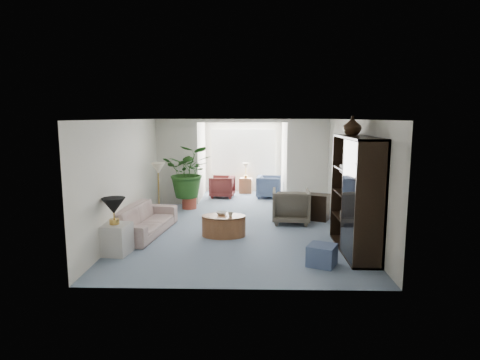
{
  "coord_description": "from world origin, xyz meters",
  "views": [
    {
      "loc": [
        0.24,
        -8.76,
        2.55
      ],
      "look_at": [
        0.0,
        0.6,
        1.1
      ],
      "focal_mm": 30.44,
      "sensor_mm": 36.0,
      "label": 1
    }
  ],
  "objects_px": {
    "floor_lamp": "(158,168)",
    "sunroom_chair_maroon": "(222,187)",
    "framed_picture": "(355,158)",
    "table_lamp": "(114,206)",
    "coffee_bowl": "(222,213)",
    "sunroom_chair_blue": "(269,187)",
    "wingback_chair": "(291,206)",
    "sunroom_table": "(246,186)",
    "ottoman": "(322,255)",
    "end_table": "(115,239)",
    "side_table_dark": "(318,207)",
    "sofa": "(144,220)",
    "plant_pot": "(189,203)",
    "entertainment_cabinet": "(356,195)",
    "coffee_cup": "(230,214)",
    "cabinet_urn": "(352,126)",
    "coffee_table": "(224,226)"
  },
  "relations": [
    {
      "from": "framed_picture",
      "to": "sofa",
      "type": "distance_m",
      "value": 4.76
    },
    {
      "from": "framed_picture",
      "to": "sunroom_chair_maroon",
      "type": "relative_size",
      "value": 0.66
    },
    {
      "from": "coffee_table",
      "to": "coffee_bowl",
      "type": "xyz_separation_m",
      "value": [
        -0.05,
        0.1,
        0.25
      ]
    },
    {
      "from": "sunroom_chair_blue",
      "to": "sunroom_chair_maroon",
      "type": "bearing_deg",
      "value": 96.46
    },
    {
      "from": "framed_picture",
      "to": "coffee_bowl",
      "type": "relative_size",
      "value": 2.16
    },
    {
      "from": "ottoman",
      "to": "sunroom_chair_maroon",
      "type": "relative_size",
      "value": 0.6
    },
    {
      "from": "wingback_chair",
      "to": "sunroom_table",
      "type": "relative_size",
      "value": 1.77
    },
    {
      "from": "coffee_cup",
      "to": "sunroom_chair_blue",
      "type": "bearing_deg",
      "value": 76.98
    },
    {
      "from": "floor_lamp",
      "to": "sunroom_table",
      "type": "height_order",
      "value": "floor_lamp"
    },
    {
      "from": "framed_picture",
      "to": "plant_pot",
      "type": "relative_size",
      "value": 1.25
    },
    {
      "from": "table_lamp",
      "to": "side_table_dark",
      "type": "height_order",
      "value": "table_lamp"
    },
    {
      "from": "wingback_chair",
      "to": "cabinet_urn",
      "type": "distance_m",
      "value": 2.75
    },
    {
      "from": "framed_picture",
      "to": "ottoman",
      "type": "bearing_deg",
      "value": -117.58
    },
    {
      "from": "sofa",
      "to": "entertainment_cabinet",
      "type": "xyz_separation_m",
      "value": [
        4.32,
        -1.09,
        0.79
      ]
    },
    {
      "from": "coffee_bowl",
      "to": "entertainment_cabinet",
      "type": "distance_m",
      "value": 2.89
    },
    {
      "from": "floor_lamp",
      "to": "ottoman",
      "type": "relative_size",
      "value": 0.79
    },
    {
      "from": "side_table_dark",
      "to": "ottoman",
      "type": "relative_size",
      "value": 1.43
    },
    {
      "from": "end_table",
      "to": "ottoman",
      "type": "distance_m",
      "value": 3.81
    },
    {
      "from": "floor_lamp",
      "to": "framed_picture",
      "type": "bearing_deg",
      "value": -19.66
    },
    {
      "from": "coffee_bowl",
      "to": "sunroom_chair_blue",
      "type": "distance_m",
      "value": 4.37
    },
    {
      "from": "framed_picture",
      "to": "side_table_dark",
      "type": "xyz_separation_m",
      "value": [
        -0.53,
        1.34,
        -1.38
      ]
    },
    {
      "from": "coffee_table",
      "to": "cabinet_urn",
      "type": "relative_size",
      "value": 2.55
    },
    {
      "from": "table_lamp",
      "to": "coffee_cup",
      "type": "height_order",
      "value": "table_lamp"
    },
    {
      "from": "cabinet_urn",
      "to": "sunroom_table",
      "type": "xyz_separation_m",
      "value": [
        -2.14,
        5.51,
        -2.13
      ]
    },
    {
      "from": "framed_picture",
      "to": "coffee_bowl",
      "type": "bearing_deg",
      "value": -179.38
    },
    {
      "from": "plant_pot",
      "to": "side_table_dark",
      "type": "bearing_deg",
      "value": -19.04
    },
    {
      "from": "entertainment_cabinet",
      "to": "cabinet_urn",
      "type": "height_order",
      "value": "cabinet_urn"
    },
    {
      "from": "wingback_chair",
      "to": "sunroom_table",
      "type": "distance_m",
      "value": 4.05
    },
    {
      "from": "cabinet_urn",
      "to": "plant_pot",
      "type": "bearing_deg",
      "value": 139.99
    },
    {
      "from": "sunroom_chair_blue",
      "to": "framed_picture",
      "type": "bearing_deg",
      "value": -152.25
    },
    {
      "from": "coffee_table",
      "to": "plant_pot",
      "type": "relative_size",
      "value": 2.37
    },
    {
      "from": "entertainment_cabinet",
      "to": "sunroom_table",
      "type": "xyz_separation_m",
      "value": [
        -2.14,
        6.01,
        -0.84
      ]
    },
    {
      "from": "floor_lamp",
      "to": "side_table_dark",
      "type": "distance_m",
      "value": 4.18
    },
    {
      "from": "side_table_dark",
      "to": "sunroom_table",
      "type": "height_order",
      "value": "side_table_dark"
    },
    {
      "from": "end_table",
      "to": "table_lamp",
      "type": "distance_m",
      "value": 0.64
    },
    {
      "from": "end_table",
      "to": "coffee_bowl",
      "type": "xyz_separation_m",
      "value": [
        1.91,
        1.33,
        0.19
      ]
    },
    {
      "from": "table_lamp",
      "to": "sunroom_chair_maroon",
      "type": "relative_size",
      "value": 0.58
    },
    {
      "from": "framed_picture",
      "to": "side_table_dark",
      "type": "relative_size",
      "value": 0.77
    },
    {
      "from": "coffee_table",
      "to": "coffee_bowl",
      "type": "bearing_deg",
      "value": 116.57
    },
    {
      "from": "sunroom_chair_blue",
      "to": "cabinet_urn",
      "type": "bearing_deg",
      "value": -157.22
    },
    {
      "from": "framed_picture",
      "to": "table_lamp",
      "type": "distance_m",
      "value": 5.0
    },
    {
      "from": "table_lamp",
      "to": "ottoman",
      "type": "bearing_deg",
      "value": -7.53
    },
    {
      "from": "end_table",
      "to": "floor_lamp",
      "type": "relative_size",
      "value": 1.59
    },
    {
      "from": "side_table_dark",
      "to": "sunroom_chair_maroon",
      "type": "xyz_separation_m",
      "value": [
        -2.6,
        2.83,
        0.02
      ]
    },
    {
      "from": "floor_lamp",
      "to": "wingback_chair",
      "type": "relative_size",
      "value": 0.4
    },
    {
      "from": "floor_lamp",
      "to": "sunroom_chair_maroon",
      "type": "xyz_separation_m",
      "value": [
        1.47,
        2.53,
        -0.9
      ]
    },
    {
      "from": "coffee_cup",
      "to": "cabinet_urn",
      "type": "bearing_deg",
      "value": -8.59
    },
    {
      "from": "sofa",
      "to": "table_lamp",
      "type": "bearing_deg",
      "value": 179.12
    },
    {
      "from": "end_table",
      "to": "sunroom_chair_maroon",
      "type": "height_order",
      "value": "sunroom_chair_maroon"
    },
    {
      "from": "end_table",
      "to": "coffee_cup",
      "type": "distance_m",
      "value": 2.4
    }
  ]
}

